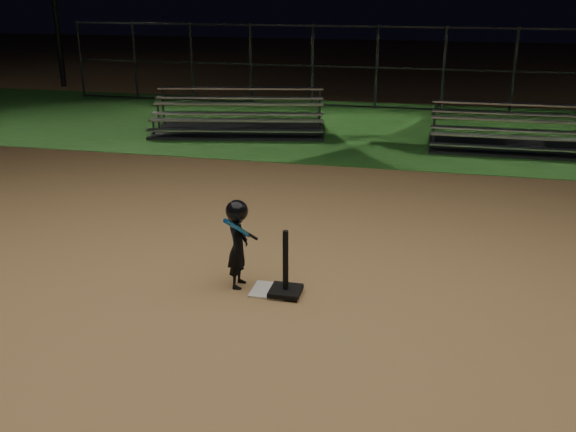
% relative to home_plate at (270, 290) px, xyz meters
% --- Properties ---
extents(ground, '(80.00, 80.00, 0.00)m').
position_rel_home_plate_xyz_m(ground, '(0.00, 0.00, -0.01)').
color(ground, '#9B7646').
rests_on(ground, ground).
extents(grass_strip, '(60.00, 8.00, 0.01)m').
position_rel_home_plate_xyz_m(grass_strip, '(0.00, 10.00, -0.01)').
color(grass_strip, '#1E4F19').
rests_on(grass_strip, ground).
extents(home_plate, '(0.45, 0.45, 0.02)m').
position_rel_home_plate_xyz_m(home_plate, '(0.00, 0.00, 0.00)').
color(home_plate, beige).
rests_on(home_plate, ground).
extents(batting_tee, '(0.38, 0.38, 0.82)m').
position_rel_home_plate_xyz_m(batting_tee, '(0.21, -0.05, 0.17)').
color(batting_tee, black).
rests_on(batting_tee, home_plate).
extents(child_batter, '(0.39, 0.62, 1.15)m').
position_rel_home_plate_xyz_m(child_batter, '(-0.43, 0.07, 0.60)').
color(child_batter, black).
rests_on(child_batter, ground).
extents(bleacher_left, '(4.70, 2.93, 1.07)m').
position_rel_home_plate_xyz_m(bleacher_left, '(-3.10, 8.71, 0.21)').
color(bleacher_left, '#B8B9BE').
rests_on(bleacher_left, ground).
extents(bleacher_right, '(4.01, 1.98, 0.98)m').
position_rel_home_plate_xyz_m(bleacher_right, '(3.76, 8.43, 0.19)').
color(bleacher_right, silver).
rests_on(bleacher_right, ground).
extents(backstop_fence, '(20.08, 0.08, 2.50)m').
position_rel_home_plate_xyz_m(backstop_fence, '(0.00, 13.00, 1.24)').
color(backstop_fence, '#38383D').
rests_on(backstop_fence, ground).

